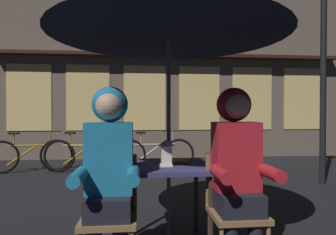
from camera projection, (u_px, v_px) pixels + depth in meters
cafe_table at (169, 176)px, 2.58m from camera, size 0.72×0.72×0.74m
patio_umbrella at (169, 16)px, 2.56m from camera, size 2.10×2.10×2.31m
lantern at (166, 152)px, 2.50m from camera, size 0.11×0.11×0.23m
chair_left at (110, 207)px, 2.17m from camera, size 0.40×0.40×0.87m
chair_right at (234, 204)px, 2.26m from camera, size 0.40×0.40×0.87m
person_left_hooded at (109, 161)px, 2.11m from camera, size 0.45×0.56×1.40m
person_right_hooded at (237, 159)px, 2.20m from camera, size 0.45×0.56×1.40m
shopfront_building at (171, 45)px, 7.97m from camera, size 10.00×0.93×6.20m
street_lamp at (324, 23)px, 4.88m from camera, size 0.32×0.32×3.88m
bicycle_nearest at (30, 155)px, 5.83m from camera, size 1.67×0.31×0.84m
bicycle_second at (84, 155)px, 5.84m from camera, size 1.67×0.27×0.84m
bicycle_third at (154, 154)px, 6.02m from camera, size 1.68×0.10×0.84m
book at (179, 161)px, 2.68m from camera, size 0.22×0.17×0.02m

